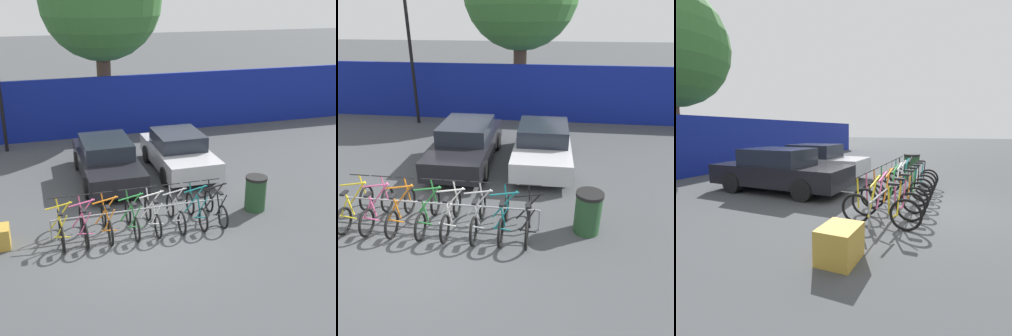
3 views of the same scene
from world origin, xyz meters
TOP-DOWN VIEW (x-y plane):
  - ground_plane at (0.00, 0.00)m, footprint 120.00×120.00m
  - hoarding_wall at (0.00, 9.50)m, footprint 36.00×0.16m
  - bike_rack at (0.25, 0.68)m, footprint 4.78×0.04m
  - bicycle_yellow at (-1.87, 0.53)m, footprint 0.68×1.71m
  - bicycle_pink at (-1.29, 0.53)m, footprint 0.68×1.71m
  - bicycle_orange at (-0.69, 0.53)m, footprint 0.68×1.71m
  - bicycle_green at (-0.02, 0.53)m, footprint 0.68×1.71m
  - bicycle_white at (0.54, 0.53)m, footprint 0.68×1.71m
  - bicycle_silver at (1.19, 0.53)m, footprint 0.68×1.71m
  - bicycle_teal at (1.80, 0.53)m, footprint 0.68×1.71m
  - bicycle_black at (2.37, 0.53)m, footprint 0.68×1.71m
  - car_black at (0.01, 4.39)m, footprint 1.91×4.48m
  - car_silver at (2.57, 4.48)m, footprint 1.91×4.08m
  - lamp_post at (-3.33, 8.50)m, footprint 0.24×0.44m
  - trash_bin at (3.72, 0.80)m, footprint 0.63×0.63m

SIDE VIEW (x-z plane):
  - ground_plane at x=0.00m, z-range 0.00..0.00m
  - bicycle_yellow at x=-1.87m, z-range -0.15..0.90m
  - bicycle_pink at x=-1.29m, z-range -0.15..0.90m
  - bicycle_orange at x=-0.69m, z-range -0.15..0.90m
  - bicycle_green at x=-0.02m, z-range -0.15..0.90m
  - bicycle_white at x=0.54m, z-range -0.15..0.90m
  - bicycle_silver at x=1.19m, z-range -0.15..0.90m
  - bicycle_teal at x=1.80m, z-range -0.15..0.90m
  - bicycle_black at x=2.37m, z-range -0.15..0.90m
  - bike_rack at x=0.25m, z-range 0.21..0.78m
  - trash_bin at x=3.72m, z-range 0.00..1.03m
  - car_silver at x=2.57m, z-range -0.01..1.39m
  - car_black at x=0.01m, z-range -0.01..1.39m
  - hoarding_wall at x=0.00m, z-range 0.00..2.60m
  - lamp_post at x=-3.33m, z-range 0.36..6.86m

